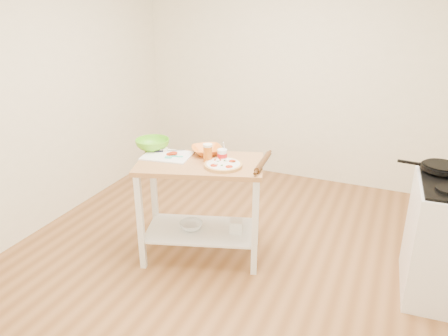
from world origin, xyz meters
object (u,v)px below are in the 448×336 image
pizza (223,165)px  spatula (173,157)px  orange_bowl (207,150)px  rolling_pin (263,162)px  cutting_board (167,155)px  knife (165,151)px  green_bowl (153,144)px  shelf_bin (236,226)px  prep_island (201,190)px  yogurt_tub (222,155)px  skillet (440,167)px  shelf_glass_bowl (191,226)px  beer_pint (208,153)px

pizza → spatula: size_ratio=2.17×
pizza → orange_bowl: orange_bowl is taller
spatula → rolling_pin: 0.76m
pizza → rolling_pin: size_ratio=0.76×
cutting_board → rolling_pin: size_ratio=1.08×
knife → green_bowl: size_ratio=0.80×
knife → shelf_bin: (0.67, 0.00, -0.60)m
prep_island → knife: size_ratio=4.85×
spatula → pizza: bearing=-17.6°
yogurt_tub → shelf_bin: 0.65m
skillet → orange_bowl: skillet is taller
cutting_board → orange_bowl: bearing=24.7°
cutting_board → shelf_bin: (0.61, 0.07, -0.59)m
orange_bowl → shelf_glass_bowl: bearing=-104.3°
green_bowl → shelf_bin: green_bowl is taller
rolling_pin → shelf_glass_bowl: bearing=-163.8°
rolling_pin → cutting_board: bearing=-171.0°
skillet → beer_pint: size_ratio=2.96×
cutting_board → spatula: (0.08, -0.03, 0.01)m
rolling_pin → shelf_glass_bowl: (-0.59, -0.17, -0.63)m
cutting_board → green_bowl: 0.23m
prep_island → cutting_board: 0.42m
knife → rolling_pin: bearing=-25.6°
skillet → beer_pint: bearing=-162.6°
knife → shelf_glass_bowl: size_ratio=1.16×
spatula → rolling_pin: rolling_pin is taller
green_bowl → rolling_pin: bearing=1.7°
shelf_bin → pizza: bearing=-127.9°
green_bowl → beer_pint: size_ratio=1.94×
cutting_board → yogurt_tub: 0.49m
rolling_pin → shelf_bin: size_ratio=3.70×
knife → green_bowl: green_bowl is taller
shelf_glass_bowl → rolling_pin: bearing=16.2°
orange_bowl → beer_pint: beer_pint is taller
green_bowl → beer_pint: 0.59m
pizza → rolling_pin: bearing=29.5°
shelf_bin → cutting_board: bearing=-173.4°
pizza → shelf_bin: (0.08, 0.10, -0.60)m
skillet → cutting_board: bearing=-164.5°
skillet → yogurt_tub: 1.69m
orange_bowl → shelf_bin: (0.32, -0.11, -0.62)m
beer_pint → rolling_pin: size_ratio=0.38×
spatula → knife: bearing=125.0°
orange_bowl → shelf_glass_bowl: (-0.06, -0.23, -0.64)m
orange_bowl → shelf_glass_bowl: 0.68m
prep_island → knife: knife is taller
cutting_board → spatula: bearing=-32.1°
yogurt_tub → shelf_glass_bowl: (-0.24, -0.13, -0.66)m
pizza → beer_pint: bearing=163.9°
spatula → shelf_glass_bowl: 0.64m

